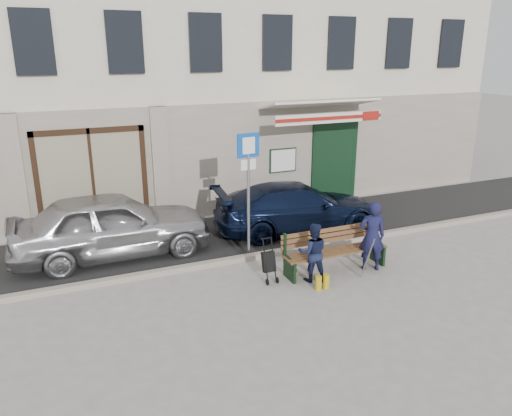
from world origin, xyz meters
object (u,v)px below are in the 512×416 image
bench (334,251)px  man (372,236)px  car_navy (297,207)px  woman (313,252)px  car_silver (112,225)px  parking_sign (248,175)px  stroller (269,263)px

bench → man: size_ratio=1.53×
car_navy → woman: car_navy is taller
car_navy → car_silver: bearing=94.4°
car_silver → parking_sign: (2.90, -1.30, 1.20)m
car_navy → parking_sign: bearing=127.6°
car_silver → parking_sign: bearing=-114.4°
car_navy → stroller: (-1.97, -2.48, -0.24)m
car_navy → parking_sign: size_ratio=1.53×
woman → bench: bearing=-140.2°
car_silver → bench: bearing=-123.0°
man → woman: (-1.45, 0.02, -0.15)m
car_silver → bench: size_ratio=1.88×
woman → parking_sign: bearing=-46.1°
car_silver → car_navy: car_silver is taller
parking_sign → woman: parking_sign is taller
parking_sign → woman: size_ratio=2.29×
parking_sign → car_silver: bearing=150.1°
car_navy → woman: (-1.12, -2.82, -0.01)m
car_silver → bench: (4.30, -2.75, -0.31)m
parking_sign → car_navy: bearing=25.4°
car_silver → stroller: size_ratio=4.89×
car_navy → bench: (-0.47, -2.59, -0.19)m
car_silver → stroller: bearing=-133.8°
bench → man: (0.80, -0.25, 0.32)m
car_navy → stroller: size_ratio=4.80×
car_navy → parking_sign: parking_sign is taller
stroller → bench: bearing=-3.4°
woman → stroller: size_ratio=1.37×
bench → man: 0.89m
car_silver → man: bearing=-120.8°
car_navy → bench: bearing=176.2°
car_silver → woman: car_silver is taller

